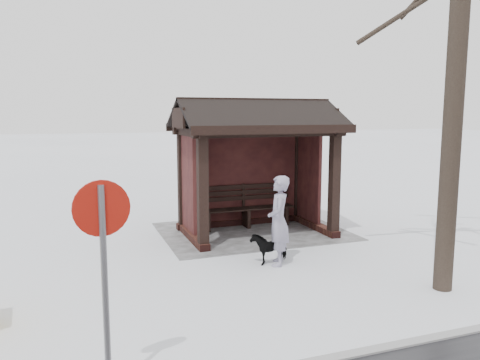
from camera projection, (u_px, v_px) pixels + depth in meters
The scene contains 7 objects.
ground at pixel (256, 234), 10.80m from camera, with size 120.00×120.00×0.00m, color white.
kerb at pixel (423, 341), 5.67m from camera, with size 120.00×0.15×0.06m, color gray.
trampled_patch at pixel (253, 231), 10.98m from camera, with size 4.20×3.20×0.02m, color #96979C.
bus_shelter at pixel (254, 139), 10.64m from camera, with size 3.60×2.40×3.09m.
pedestrian at pixel (279, 221), 8.48m from camera, with size 0.60×0.39×1.64m, color #8D889F.
dog at pixel (269, 247), 8.66m from camera, with size 0.31×0.68×0.58m, color black.
road_sign at pixel (103, 240), 4.45m from camera, with size 0.54×0.12×2.13m.
Camera 1 is at (3.91, 9.77, 2.75)m, focal length 35.00 mm.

